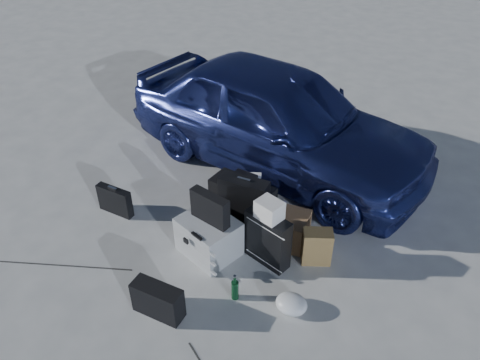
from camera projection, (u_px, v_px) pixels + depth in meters
name	position (u px, v px, depth m)	size (l,w,h in m)	color
ground	(203.00, 274.00, 4.53)	(60.00, 60.00, 0.00)	beige
car	(276.00, 118.00, 5.72)	(1.56, 3.88, 1.32)	#2F3B8D
pelican_case	(209.00, 237.00, 4.66)	(0.55, 0.45, 0.40)	#989B9D
laptop_bag	(210.00, 208.00, 4.46)	(0.42, 0.11, 0.32)	black
briefcase	(115.00, 201.00, 5.19)	(0.42, 0.09, 0.33)	black
suitcase_left	(244.00, 206.00, 4.85)	(0.51, 0.18, 0.66)	black
suitcase_right	(268.00, 239.00, 4.52)	(0.46, 0.17, 0.56)	black
white_carton	(269.00, 210.00, 4.29)	(0.23, 0.19, 0.19)	silver
duffel_bag	(242.00, 197.00, 5.22)	(0.72, 0.31, 0.36)	black
flat_box_white	(244.00, 182.00, 5.09)	(0.38, 0.29, 0.07)	silver
flat_box_black	(244.00, 178.00, 5.05)	(0.26, 0.18, 0.05)	black
kraft_bag	(317.00, 247.00, 4.56)	(0.28, 0.17, 0.38)	#A68548
cardboard_box	(286.00, 228.00, 4.82)	(0.44, 0.38, 0.33)	brown
plastic_bag	(291.00, 304.00, 4.13)	(0.29, 0.24, 0.16)	silver
messenger_bag	(158.00, 300.00, 4.06)	(0.46, 0.17, 0.32)	black
green_bottle	(235.00, 287.00, 4.21)	(0.07, 0.07, 0.27)	black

